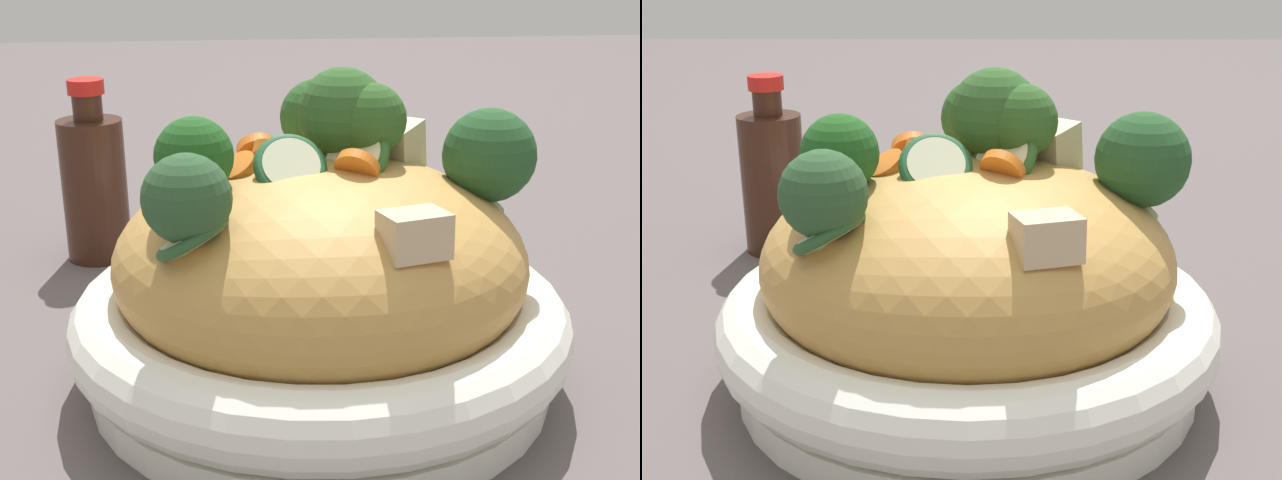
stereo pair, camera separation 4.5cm
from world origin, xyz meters
The scene contains 8 objects.
ground_plane centered at (0.00, 0.00, 0.00)m, with size 3.00×3.00×0.00m, color #544C4B.
serving_bowl centered at (0.00, 0.00, 0.03)m, with size 0.27×0.27×0.06m.
noodle_heap centered at (0.00, 0.00, 0.07)m, with size 0.22×0.22×0.11m.
broccoli_florets centered at (0.01, -0.01, 0.13)m, with size 0.19×0.21×0.08m.
carrot_coins centered at (0.02, 0.02, 0.12)m, with size 0.08×0.10×0.03m.
zucchini_slices centered at (0.00, 0.00, 0.12)m, with size 0.17×0.16×0.05m.
chicken_chunks centered at (0.00, -0.04, 0.12)m, with size 0.15×0.05×0.04m.
soy_sauce_bottle centered at (0.20, 0.15, 0.06)m, with size 0.05×0.05×0.13m.
Camera 1 is at (-0.43, 0.04, 0.24)m, focal length 48.44 mm.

